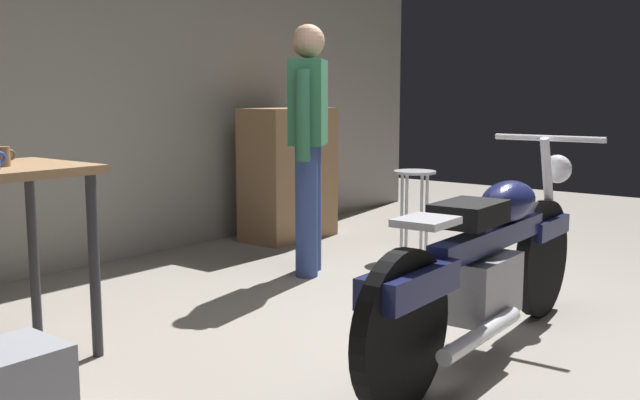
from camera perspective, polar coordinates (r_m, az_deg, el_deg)
The scene contains 7 objects.
ground_plane at distance 3.73m, azimuth 8.51°, elevation -10.91°, with size 12.00×12.00×0.00m, color gray.
back_wall at distance 5.50m, azimuth -17.78°, elevation 11.30°, with size 8.00×0.12×3.10m, color gray.
motorcycle at distance 3.52m, azimuth 12.86°, elevation -4.58°, with size 2.19×0.60×1.00m.
person_standing at distance 4.95m, azimuth -0.90°, elevation 4.83°, with size 0.50×0.39×1.67m.
shop_stool at distance 5.64m, azimuth 7.32°, elevation 0.83°, with size 0.32×0.32×0.64m.
wooden_dresser at distance 6.20m, azimuth -2.46°, elevation 2.04°, with size 0.80×0.47×1.10m.
mug_brown_stoneware at distance 3.54m, azimuth -23.42°, elevation 3.10°, with size 0.11×0.08×0.09m.
Camera 1 is at (-3.06, -1.75, 1.22)m, focal length 41.39 mm.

